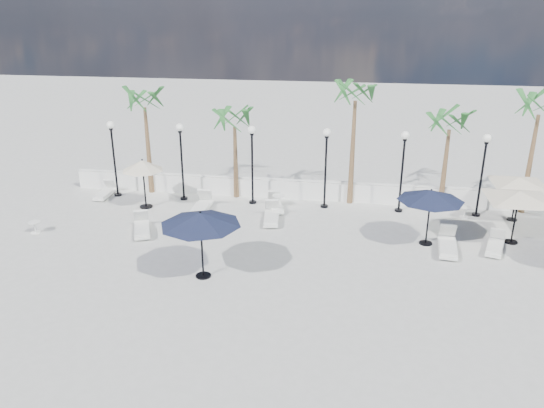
# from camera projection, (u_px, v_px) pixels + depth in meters

# --- Properties ---
(ground) EXTENTS (100.00, 100.00, 0.00)m
(ground) POSITION_uv_depth(u_px,v_px,m) (313.00, 270.00, 19.49)
(ground) COLOR #A5A5A0
(ground) RESTS_ON ground
(balustrade) EXTENTS (26.00, 0.30, 1.01)m
(balustrade) POSITION_uv_depth(u_px,v_px,m) (326.00, 191.00, 26.25)
(balustrade) COLOR silver
(balustrade) RESTS_ON ground
(lamppost_0) EXTENTS (0.36, 0.36, 3.84)m
(lamppost_0) POSITION_uv_depth(u_px,v_px,m) (113.00, 148.00, 26.14)
(lamppost_0) COLOR black
(lamppost_0) RESTS_ON ground
(lamppost_1) EXTENTS (0.36, 0.36, 3.84)m
(lamppost_1) POSITION_uv_depth(u_px,v_px,m) (181.00, 151.00, 25.63)
(lamppost_1) COLOR black
(lamppost_1) RESTS_ON ground
(lamppost_2) EXTENTS (0.36, 0.36, 3.84)m
(lamppost_2) POSITION_uv_depth(u_px,v_px,m) (252.00, 154.00, 25.12)
(lamppost_2) COLOR black
(lamppost_2) RESTS_ON ground
(lamppost_3) EXTENTS (0.36, 0.36, 3.84)m
(lamppost_3) POSITION_uv_depth(u_px,v_px,m) (326.00, 157.00, 24.61)
(lamppost_3) COLOR black
(lamppost_3) RESTS_ON ground
(lamppost_4) EXTENTS (0.36, 0.36, 3.84)m
(lamppost_4) POSITION_uv_depth(u_px,v_px,m) (403.00, 160.00, 24.10)
(lamppost_4) COLOR black
(lamppost_4) RESTS_ON ground
(lamppost_5) EXTENTS (0.36, 0.36, 3.84)m
(lamppost_5) POSITION_uv_depth(u_px,v_px,m) (483.00, 164.00, 23.59)
(lamppost_5) COLOR black
(lamppost_5) RESTS_ON ground
(palm_0) EXTENTS (2.60, 2.60, 5.50)m
(palm_0) POSITION_uv_depth(u_px,v_px,m) (144.00, 105.00, 25.93)
(palm_0) COLOR brown
(palm_0) RESTS_ON ground
(palm_1) EXTENTS (2.60, 2.60, 4.70)m
(palm_1) POSITION_uv_depth(u_px,v_px,m) (235.00, 123.00, 25.56)
(palm_1) COLOR brown
(palm_1) RESTS_ON ground
(palm_2) EXTENTS (2.60, 2.60, 6.10)m
(palm_2) POSITION_uv_depth(u_px,v_px,m) (355.00, 98.00, 24.24)
(palm_2) COLOR brown
(palm_2) RESTS_ON ground
(palm_3) EXTENTS (2.60, 2.60, 4.90)m
(palm_3) POSITION_uv_depth(u_px,v_px,m) (450.00, 127.00, 24.03)
(palm_3) COLOR brown
(palm_3) RESTS_ON ground
(palm_4) EXTENTS (2.60, 2.60, 5.70)m
(palm_4) POSITION_uv_depth(u_px,v_px,m) (539.00, 112.00, 23.22)
(palm_4) COLOR brown
(palm_4) RESTS_ON ground
(lounger_0) EXTENTS (0.63, 1.78, 0.66)m
(lounger_0) POSITION_uv_depth(u_px,v_px,m) (105.00, 193.00, 26.77)
(lounger_0) COLOR white
(lounger_0) RESTS_ON ground
(lounger_1) EXTENTS (1.32, 2.03, 0.73)m
(lounger_1) POSITION_uv_depth(u_px,v_px,m) (142.00, 228.00, 22.54)
(lounger_1) COLOR white
(lounger_1) RESTS_ON ground
(lounger_2) EXTENTS (1.05, 1.88, 0.67)m
(lounger_2) POSITION_uv_depth(u_px,v_px,m) (275.00, 205.00, 25.13)
(lounger_2) COLOR white
(lounger_2) RESTS_ON ground
(lounger_3) EXTENTS (0.78, 2.16, 0.80)m
(lounger_3) POSITION_uv_depth(u_px,v_px,m) (201.00, 207.00, 24.80)
(lounger_3) COLOR white
(lounger_3) RESTS_ON ground
(lounger_4) EXTENTS (0.87, 2.03, 0.74)m
(lounger_4) POSITION_uv_depth(u_px,v_px,m) (271.00, 216.00, 23.74)
(lounger_4) COLOR white
(lounger_4) RESTS_ON ground
(lounger_5) EXTENTS (1.09, 1.88, 0.67)m
(lounger_5) POSITION_uv_depth(u_px,v_px,m) (495.00, 246.00, 20.90)
(lounger_5) COLOR white
(lounger_5) RESTS_ON ground
(lounger_6) EXTENTS (0.90, 2.16, 0.79)m
(lounger_6) POSITION_uv_depth(u_px,v_px,m) (448.00, 245.00, 20.87)
(lounger_6) COLOR white
(lounger_6) RESTS_ON ground
(side_table_0) EXTENTS (0.51, 0.51, 0.50)m
(side_table_0) POSITION_uv_depth(u_px,v_px,m) (35.00, 226.00, 22.55)
(side_table_0) COLOR white
(side_table_0) RESTS_ON ground
(side_table_1) EXTENTS (0.60, 0.60, 0.58)m
(side_table_1) POSITION_uv_depth(u_px,v_px,m) (279.00, 200.00, 25.41)
(side_table_1) COLOR white
(side_table_1) RESTS_ON ground
(side_table_2) EXTENTS (0.51, 0.51, 0.50)m
(side_table_2) POSITION_uv_depth(u_px,v_px,m) (465.00, 211.00, 24.18)
(side_table_2) COLOR white
(side_table_2) RESTS_ON ground
(parasol_navy_left) EXTENTS (2.86, 2.86, 2.53)m
(parasol_navy_left) POSITION_uv_depth(u_px,v_px,m) (200.00, 219.00, 18.24)
(parasol_navy_left) COLOR black
(parasol_navy_left) RESTS_ON ground
(parasol_navy_mid) EXTENTS (2.65, 2.65, 2.37)m
(parasol_navy_mid) POSITION_uv_depth(u_px,v_px,m) (431.00, 196.00, 20.87)
(parasol_navy_mid) COLOR black
(parasol_navy_mid) RESTS_ON ground
(parasol_cream_sq_a) EXTENTS (4.46, 4.46, 2.19)m
(parasol_cream_sq_a) POSITION_uv_depth(u_px,v_px,m) (519.00, 177.00, 23.26)
(parasol_cream_sq_a) COLOR black
(parasol_cream_sq_a) RESTS_ON ground
(parasol_cream_sq_b) EXTENTS (4.80, 4.80, 2.41)m
(parasol_cream_sq_b) POSITION_uv_depth(u_px,v_px,m) (520.00, 191.00, 20.93)
(parasol_cream_sq_b) COLOR black
(parasol_cream_sq_b) RESTS_ON ground
(parasol_cream_small) EXTENTS (1.96, 1.96, 2.41)m
(parasol_cream_small) POSITION_uv_depth(u_px,v_px,m) (143.00, 166.00, 24.76)
(parasol_cream_small) COLOR black
(parasol_cream_small) RESTS_ON ground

